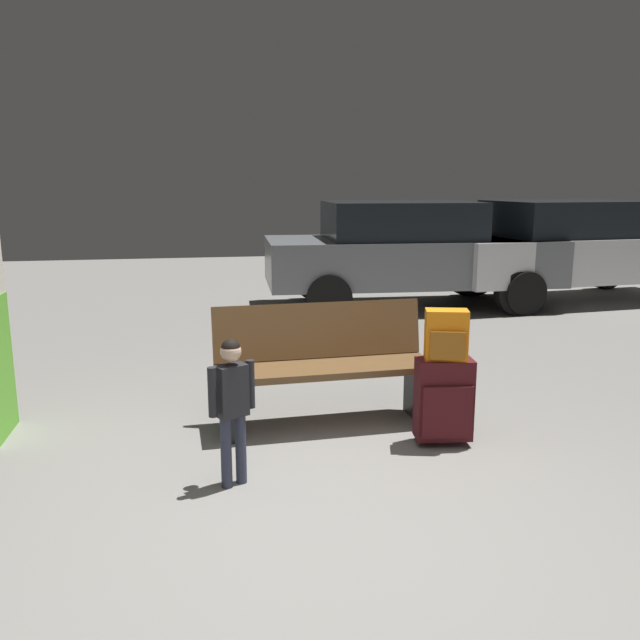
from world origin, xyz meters
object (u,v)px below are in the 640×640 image
suitcase (444,400)px  parked_car_side (570,248)px  parked_car_near (407,251)px  bench (324,366)px  backpack_bright (446,336)px  child (232,397)px

suitcase → parked_car_side: parked_car_side is taller
parked_car_side → parked_car_near: 2.57m
parked_car_near → bench: bearing=-115.0°
backpack_bright → parked_car_near: parked_car_near is taller
backpack_bright → parked_car_side: size_ratio=0.08×
bench → parked_car_near: bearing=65.0°
parked_car_side → child: bearing=-134.9°
bench → child: 1.18m
child → parked_car_side: size_ratio=0.21×
bench → backpack_bright: bearing=-37.3°
bench → child: (-0.72, -0.92, 0.11)m
parked_car_near → parked_car_side: bearing=0.6°
suitcase → parked_car_near: bearing=75.0°
parked_car_side → bench: bearing=-136.1°
backpack_bright → child: bearing=-165.8°
backpack_bright → parked_car_near: bearing=75.0°
bench → suitcase: (0.73, -0.56, -0.12)m
bench → backpack_bright: backpack_bright is taller
parked_car_side → parked_car_near: size_ratio=1.01×
suitcase → parked_car_side: size_ratio=0.14×
parked_car_side → parked_car_near: bearing=-179.4°
child → parked_car_near: 6.04m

